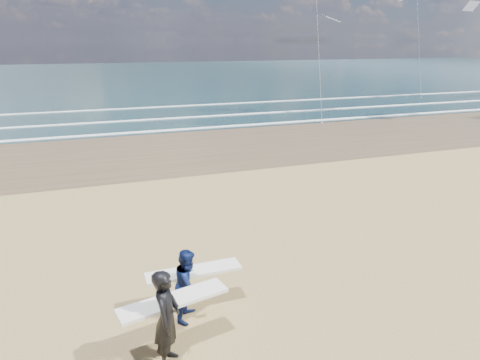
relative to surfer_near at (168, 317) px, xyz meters
name	(u,v)px	position (x,y,z in m)	size (l,w,h in m)	color
wet_sand_strip	(403,129)	(20.03, 17.61, -1.01)	(220.00, 12.00, 0.01)	brown
ocean	(206,75)	(20.03, 71.61, -1.01)	(220.00, 100.00, 0.02)	#173032
foam_breakers	(330,108)	(20.03, 27.71, -0.97)	(220.00, 11.70, 0.05)	white
surfer_near	(168,317)	(0.00, 0.00, 0.00)	(2.26, 1.26, 2.01)	black
surfer_far	(189,283)	(0.71, 1.30, -0.17)	(2.20, 1.13, 1.67)	#0C1847
kite_1	(318,31)	(16.23, 23.88, 5.68)	(6.36, 4.80, 11.77)	slate
kite_5	(419,35)	(34.27, 33.58, 5.60)	(4.56, 4.60, 12.86)	slate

